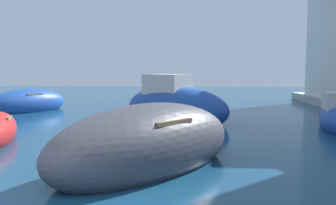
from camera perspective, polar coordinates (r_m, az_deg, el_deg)
name	(u,v)px	position (r m, az deg, el deg)	size (l,w,h in m)	color
moored_boat_0	(149,145)	(7.54, -3.24, -7.08)	(4.78, 5.13, 1.85)	#3F3F47
moored_boat_1	(175,106)	(14.47, 1.09, -0.60)	(5.32, 4.56, 2.38)	#1E479E
moored_boat_4	(28,103)	(19.21, -22.24, -0.09)	(3.69, 4.57, 1.50)	#1E479E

